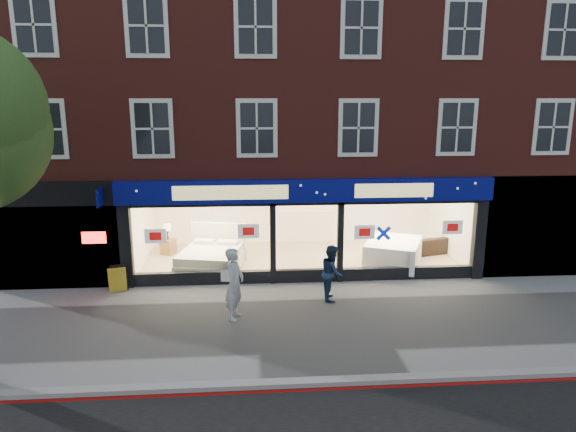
{
  "coord_description": "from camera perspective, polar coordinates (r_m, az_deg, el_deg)",
  "views": [
    {
      "loc": [
        -1.71,
        -12.18,
        5.67
      ],
      "look_at": [
        -0.62,
        2.5,
        2.27
      ],
      "focal_mm": 32.0,
      "sensor_mm": 36.0,
      "label": 1
    }
  ],
  "objects": [
    {
      "name": "pedestrian_blue",
      "position": [
        14.79,
        4.91,
        -6.26
      ],
      "size": [
        0.67,
        0.83,
        1.6
      ],
      "primitive_type": "imported",
      "rotation": [
        0.0,
        0.0,
        1.48
      ],
      "color": "#192C48",
      "rests_on": "ground"
    },
    {
      "name": "kerb_stone",
      "position": [
        10.98,
        5.61,
        -17.78
      ],
      "size": [
        60.0,
        0.25,
        0.12
      ],
      "primitive_type": "cube",
      "color": "gray",
      "rests_on": "ground"
    },
    {
      "name": "display_bed",
      "position": [
        17.37,
        -8.54,
        -4.57
      ],
      "size": [
        2.35,
        2.66,
        1.32
      ],
      "rotation": [
        0.0,
        0.0,
        -0.21
      ],
      "color": "silver",
      "rests_on": "showroom_floor"
    },
    {
      "name": "sofa",
      "position": [
        19.45,
        14.89,
        -3.14
      ],
      "size": [
        2.25,
        1.36,
        0.61
      ],
      "primitive_type": "imported",
      "rotation": [
        0.0,
        0.0,
        3.42
      ],
      "color": "black",
      "rests_on": "showroom_floor"
    },
    {
      "name": "kerb_line",
      "position": [
        10.84,
        5.79,
        -18.57
      ],
      "size": [
        60.0,
        0.1,
        0.01
      ],
      "primitive_type": "cube",
      "color": "#8C0A07",
      "rests_on": "ground"
    },
    {
      "name": "mattress_stack",
      "position": [
        17.87,
        11.6,
        -4.0
      ],
      "size": [
        2.42,
        2.64,
        0.84
      ],
      "rotation": [
        0.0,
        0.0,
        -0.42
      ],
      "color": "white",
      "rests_on": "showroom_floor"
    },
    {
      "name": "showroom_floor",
      "position": [
        18.4,
        1.31,
        -4.78
      ],
      "size": [
        11.0,
        4.5,
        0.1
      ],
      "primitive_type": "cube",
      "color": "tan",
      "rests_on": "ground"
    },
    {
      "name": "building",
      "position": [
        19.22,
        0.86,
        15.99
      ],
      "size": [
        19.0,
        8.26,
        10.3
      ],
      "color": "maroon",
      "rests_on": "ground"
    },
    {
      "name": "bedside_table",
      "position": [
        19.22,
        -13.15,
        -3.34
      ],
      "size": [
        0.59,
        0.59,
        0.55
      ],
      "primitive_type": "cube",
      "rotation": [
        0.0,
        0.0,
        -0.42
      ],
      "color": "brown",
      "rests_on": "showroom_floor"
    },
    {
      "name": "ground",
      "position": [
        13.55,
        3.49,
        -11.76
      ],
      "size": [
        120.0,
        120.0,
        0.0
      ],
      "primitive_type": "plane",
      "color": "gray",
      "rests_on": "ground"
    },
    {
      "name": "pedestrian_grey",
      "position": [
        13.51,
        -5.95,
        -7.48
      ],
      "size": [
        0.66,
        0.81,
        1.91
      ],
      "primitive_type": "imported",
      "rotation": [
        0.0,
        0.0,
        1.23
      ],
      "color": "#B4B8BC",
      "rests_on": "ground"
    },
    {
      "name": "a_board",
      "position": [
        16.23,
        -18.35,
        -6.64
      ],
      "size": [
        0.58,
        0.44,
        0.8
      ],
      "primitive_type": "cube",
      "rotation": [
        0.0,
        0.0,
        0.21
      ],
      "color": "gold",
      "rests_on": "ground"
    }
  ]
}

